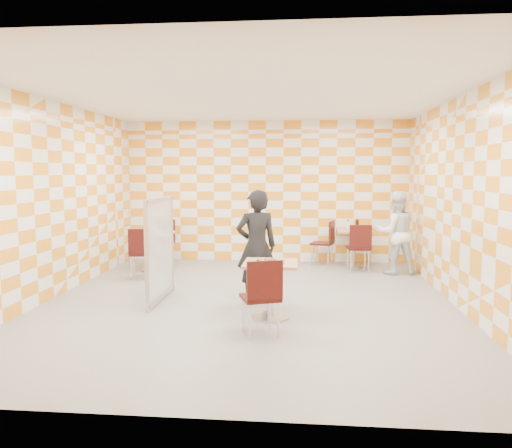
% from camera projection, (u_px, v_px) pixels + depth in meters
% --- Properties ---
extents(room_shell, '(7.00, 7.00, 7.00)m').
position_uv_depth(room_shell, '(252.00, 199.00, 7.75)').
color(room_shell, gray).
rests_on(room_shell, ground).
extents(main_table, '(0.70, 0.70, 0.75)m').
position_uv_depth(main_table, '(271.00, 280.00, 6.55)').
color(main_table, tan).
rests_on(main_table, ground).
extents(second_table, '(0.70, 0.70, 0.75)m').
position_uv_depth(second_table, '(354.00, 242.00, 10.17)').
color(second_table, tan).
rests_on(second_table, ground).
extents(empty_table, '(0.70, 0.70, 0.75)m').
position_uv_depth(empty_table, '(155.00, 245.00, 9.72)').
color(empty_table, tan).
rests_on(empty_table, ground).
extents(chair_main_front, '(0.54, 0.55, 0.92)m').
position_uv_depth(chair_main_front, '(262.00, 292.00, 5.77)').
color(chair_main_front, '#370C0B').
rests_on(chair_main_front, ground).
extents(chair_second_front, '(0.45, 0.46, 0.92)m').
position_uv_depth(chair_second_front, '(359.00, 244.00, 9.57)').
color(chair_second_front, '#370C0B').
rests_on(chair_second_front, ground).
extents(chair_second_side, '(0.52, 0.52, 0.92)m').
position_uv_depth(chair_second_side, '(327.00, 239.00, 10.27)').
color(chair_second_side, '#370C0B').
rests_on(chair_second_side, ground).
extents(chair_empty_near, '(0.49, 0.50, 0.92)m').
position_uv_depth(chair_empty_near, '(141.00, 249.00, 8.92)').
color(chair_empty_near, '#370C0B').
rests_on(chair_empty_near, ground).
extents(chair_empty_far, '(0.52, 0.52, 0.92)m').
position_uv_depth(chair_empty_far, '(164.00, 238.00, 10.49)').
color(chair_empty_far, '#370C0B').
rests_on(chair_empty_far, ground).
extents(partition, '(0.08, 1.38, 1.55)m').
position_uv_depth(partition, '(160.00, 248.00, 7.42)').
color(partition, white).
rests_on(partition, ground).
extents(man_dark, '(0.70, 0.56, 1.67)m').
position_uv_depth(man_dark, '(257.00, 246.00, 7.35)').
color(man_dark, black).
rests_on(man_dark, ground).
extents(man_white, '(0.83, 0.68, 1.57)m').
position_uv_depth(man_white, '(396.00, 233.00, 9.39)').
color(man_white, white).
rests_on(man_white, ground).
extents(pizza_on_foil, '(0.40, 0.40, 0.04)m').
position_uv_depth(pizza_on_foil, '(271.00, 261.00, 6.50)').
color(pizza_on_foil, silver).
rests_on(pizza_on_foil, main_table).
extents(sport_bottle, '(0.06, 0.06, 0.20)m').
position_uv_depth(sport_bottle, '(348.00, 225.00, 10.25)').
color(sport_bottle, white).
rests_on(sport_bottle, second_table).
extents(soda_bottle, '(0.07, 0.07, 0.23)m').
position_uv_depth(soda_bottle, '(357.00, 225.00, 10.18)').
color(soda_bottle, black).
rests_on(soda_bottle, second_table).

